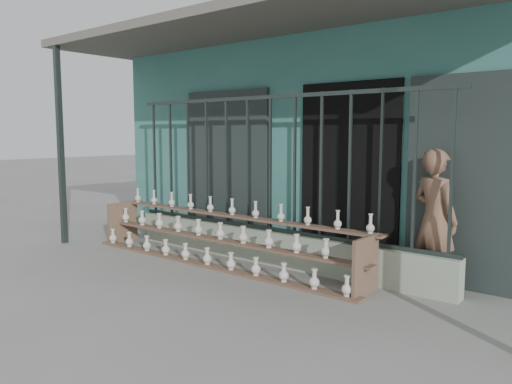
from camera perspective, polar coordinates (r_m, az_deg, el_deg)
The scene contains 6 objects.
ground at distance 5.88m, azimuth -6.24°, elevation -10.63°, with size 60.00×60.00×0.00m, color slate.
workshop_building at distance 9.10m, azimuth 12.97°, elevation 5.74°, with size 7.40×6.60×3.21m.
parapet_wall at distance 6.76m, azimuth 1.61°, elevation -6.30°, with size 5.00×0.20×0.45m, color gray.
security_fence at distance 6.60m, azimuth 1.64°, elevation 3.25°, with size 5.00×0.04×1.80m.
shelf_rack at distance 6.77m, azimuth -4.21°, elevation -5.15°, with size 4.50×0.68×0.85m.
elderly_woman at distance 5.89m, azimuth 19.75°, elevation -3.02°, with size 0.58×0.38×1.59m, color brown.
Camera 1 is at (3.99, -3.95, 1.75)m, focal length 35.00 mm.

